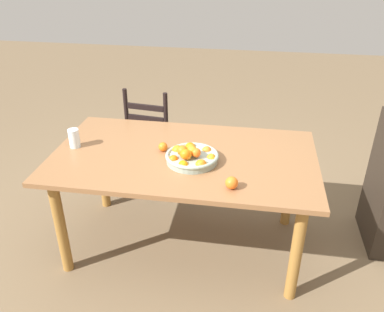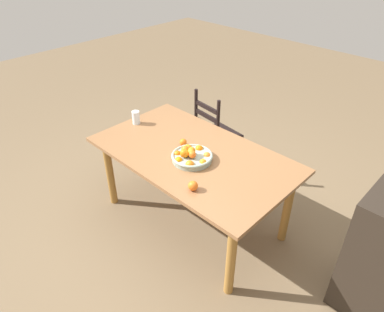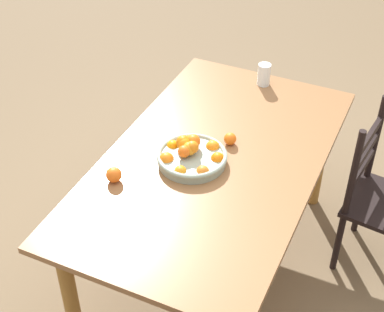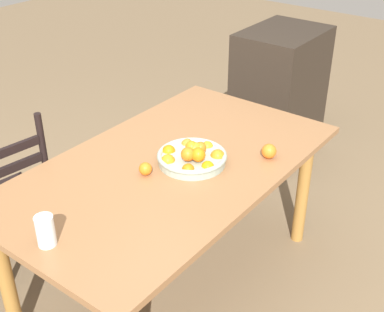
{
  "view_description": "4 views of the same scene",
  "coord_description": "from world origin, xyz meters",
  "px_view_note": "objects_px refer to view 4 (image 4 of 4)",
  "views": [
    {
      "loc": [
        0.43,
        -2.28,
        2.03
      ],
      "look_at": [
        0.07,
        -0.08,
        0.8
      ],
      "focal_mm": 37.27,
      "sensor_mm": 36.0,
      "label": 1
    },
    {
      "loc": [
        1.73,
        -1.79,
        2.41
      ],
      "look_at": [
        0.07,
        -0.08,
        0.8
      ],
      "focal_mm": 32.87,
      "sensor_mm": 36.0,
      "label": 2
    },
    {
      "loc": [
        2.07,
        0.84,
        2.55
      ],
      "look_at": [
        0.07,
        -0.08,
        0.8
      ],
      "focal_mm": 54.91,
      "sensor_mm": 36.0,
      "label": 3
    },
    {
      "loc": [
        -1.66,
        -1.4,
        2.07
      ],
      "look_at": [
        0.07,
        -0.08,
        0.8
      ],
      "focal_mm": 48.52,
      "sensor_mm": 36.0,
      "label": 4
    }
  ],
  "objects_px": {
    "cabinet": "(279,93)",
    "fruit_bowl": "(192,157)",
    "orange_loose_0": "(145,169)",
    "orange_loose_1": "(269,151)",
    "drinking_glass": "(45,231)",
    "chair_near_window": "(10,201)",
    "dining_table": "(170,180)"
  },
  "relations": [
    {
      "from": "cabinet",
      "to": "orange_loose_1",
      "type": "relative_size",
      "value": 13.16
    },
    {
      "from": "cabinet",
      "to": "orange_loose_1",
      "type": "bearing_deg",
      "value": -153.97
    },
    {
      "from": "fruit_bowl",
      "to": "dining_table",
      "type": "bearing_deg",
      "value": 127.1
    },
    {
      "from": "cabinet",
      "to": "fruit_bowl",
      "type": "bearing_deg",
      "value": -166.63
    },
    {
      "from": "chair_near_window",
      "to": "orange_loose_0",
      "type": "xyz_separation_m",
      "value": [
        0.28,
        -0.76,
        0.35
      ]
    },
    {
      "from": "chair_near_window",
      "to": "drinking_glass",
      "type": "bearing_deg",
      "value": 74.21
    },
    {
      "from": "chair_near_window",
      "to": "cabinet",
      "type": "height_order",
      "value": "cabinet"
    },
    {
      "from": "cabinet",
      "to": "fruit_bowl",
      "type": "height_order",
      "value": "cabinet"
    },
    {
      "from": "chair_near_window",
      "to": "cabinet",
      "type": "bearing_deg",
      "value": 173.88
    },
    {
      "from": "orange_loose_1",
      "to": "drinking_glass",
      "type": "relative_size",
      "value": 0.58
    },
    {
      "from": "dining_table",
      "to": "orange_loose_1",
      "type": "xyz_separation_m",
      "value": [
        0.34,
        -0.35,
        0.13
      ]
    },
    {
      "from": "dining_table",
      "to": "cabinet",
      "type": "bearing_deg",
      "value": 10.1
    },
    {
      "from": "chair_near_window",
      "to": "orange_loose_1",
      "type": "distance_m",
      "value": 1.42
    },
    {
      "from": "dining_table",
      "to": "drinking_glass",
      "type": "relative_size",
      "value": 13.49
    },
    {
      "from": "chair_near_window",
      "to": "orange_loose_0",
      "type": "height_order",
      "value": "chair_near_window"
    },
    {
      "from": "chair_near_window",
      "to": "cabinet",
      "type": "distance_m",
      "value": 2.15
    },
    {
      "from": "orange_loose_0",
      "to": "fruit_bowl",
      "type": "bearing_deg",
      "value": -28.55
    },
    {
      "from": "dining_table",
      "to": "cabinet",
      "type": "height_order",
      "value": "cabinet"
    },
    {
      "from": "dining_table",
      "to": "chair_near_window",
      "type": "bearing_deg",
      "value": 118.28
    },
    {
      "from": "fruit_bowl",
      "to": "drinking_glass",
      "type": "distance_m",
      "value": 0.83
    },
    {
      "from": "orange_loose_1",
      "to": "drinking_glass",
      "type": "height_order",
      "value": "drinking_glass"
    },
    {
      "from": "fruit_bowl",
      "to": "orange_loose_0",
      "type": "bearing_deg",
      "value": 151.45
    },
    {
      "from": "fruit_bowl",
      "to": "orange_loose_0",
      "type": "relative_size",
      "value": 5.47
    },
    {
      "from": "cabinet",
      "to": "fruit_bowl",
      "type": "relative_size",
      "value": 2.87
    },
    {
      "from": "dining_table",
      "to": "orange_loose_0",
      "type": "xyz_separation_m",
      "value": [
        -0.15,
        0.03,
        0.13
      ]
    },
    {
      "from": "cabinet",
      "to": "orange_loose_0",
      "type": "xyz_separation_m",
      "value": [
        -1.82,
        -0.27,
        0.31
      ]
    },
    {
      "from": "dining_table",
      "to": "chair_near_window",
      "type": "xyz_separation_m",
      "value": [
        -0.42,
        0.79,
        -0.22
      ]
    },
    {
      "from": "orange_loose_0",
      "to": "cabinet",
      "type": "bearing_deg",
      "value": 8.44
    },
    {
      "from": "orange_loose_1",
      "to": "fruit_bowl",
      "type": "bearing_deg",
      "value": 136.04
    },
    {
      "from": "cabinet",
      "to": "orange_loose_0",
      "type": "height_order",
      "value": "cabinet"
    },
    {
      "from": "dining_table",
      "to": "cabinet",
      "type": "distance_m",
      "value": 1.71
    },
    {
      "from": "orange_loose_0",
      "to": "drinking_glass",
      "type": "relative_size",
      "value": 0.48
    }
  ]
}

